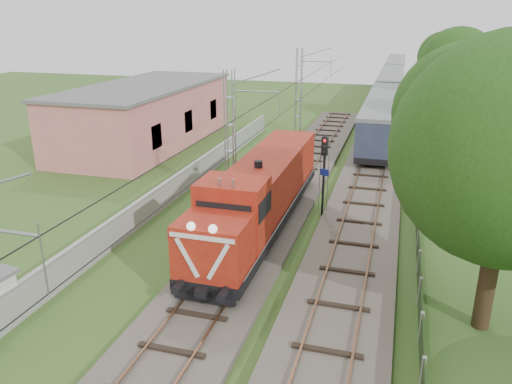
% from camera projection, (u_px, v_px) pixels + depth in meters
% --- Properties ---
extents(ground, '(140.00, 140.00, 0.00)m').
position_uv_depth(ground, '(204.00, 313.00, 19.33)').
color(ground, '#345720').
rests_on(ground, ground).
extents(track_main, '(4.20, 70.00, 0.45)m').
position_uv_depth(track_main, '(255.00, 236.00, 25.60)').
color(track_main, '#6B6054').
rests_on(track_main, ground).
extents(track_side, '(4.20, 80.00, 0.45)m').
position_uv_depth(track_side, '(372.00, 172.00, 36.03)').
color(track_side, '#6B6054').
rests_on(track_side, ground).
extents(catenary, '(3.31, 70.00, 8.00)m').
position_uv_depth(catenary, '(231.00, 137.00, 29.60)').
color(catenary, gray).
rests_on(catenary, ground).
extents(boundary_wall, '(0.25, 40.00, 1.50)m').
position_uv_depth(boundary_wall, '(179.00, 184.00, 31.65)').
color(boundary_wall, '#9E9E99').
rests_on(boundary_wall, ground).
extents(station_building, '(8.40, 20.40, 5.22)m').
position_uv_depth(station_building, '(147.00, 114.00, 44.11)').
color(station_building, '#DD7C77').
rests_on(station_building, ground).
extents(fence, '(0.12, 32.00, 1.20)m').
position_uv_depth(fence, '(420.00, 291.00, 19.73)').
color(fence, black).
rests_on(fence, ground).
extents(locomotive, '(2.86, 16.36, 4.15)m').
position_uv_depth(locomotive, '(261.00, 193.00, 25.92)').
color(locomotive, black).
rests_on(locomotive, ground).
extents(coach_rake, '(2.89, 64.46, 3.34)m').
position_uv_depth(coach_rake, '(391.00, 84.00, 64.56)').
color(coach_rake, black).
rests_on(coach_rake, ground).
extents(signal_post, '(0.51, 0.40, 4.71)m').
position_uv_depth(signal_post, '(324.00, 162.00, 27.59)').
color(signal_post, black).
rests_on(signal_post, ground).
extents(tree_c, '(7.68, 7.31, 9.95)m').
position_uv_depth(tree_c, '(458.00, 68.00, 46.69)').
color(tree_c, '#3E2F19').
rests_on(tree_c, ground).
extents(tree_d, '(6.65, 6.33, 8.62)m').
position_uv_depth(tree_d, '(462.00, 76.00, 48.07)').
color(tree_d, '#3E2F19').
rests_on(tree_d, ground).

